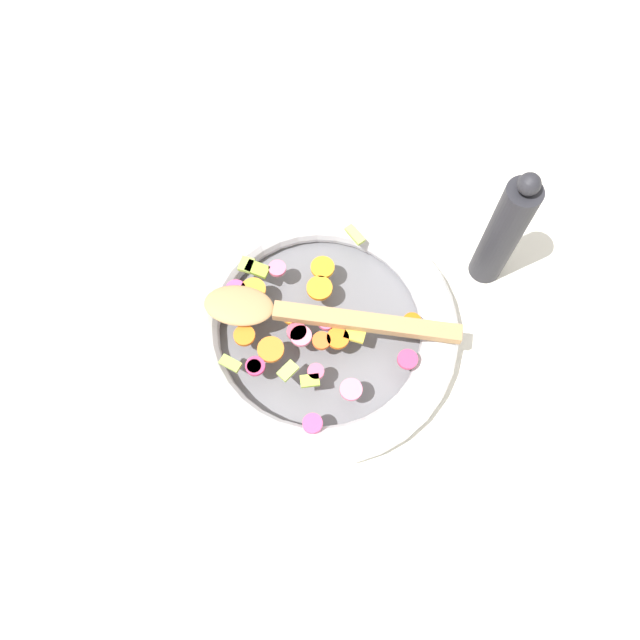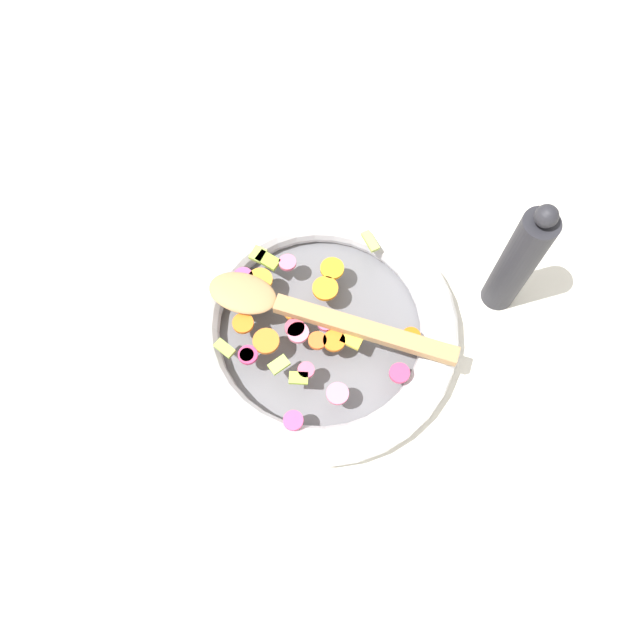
# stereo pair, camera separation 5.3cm
# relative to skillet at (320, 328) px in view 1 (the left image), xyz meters

# --- Properties ---
(ground_plane) EXTENTS (4.00, 4.00, 0.00)m
(ground_plane) POSITION_rel_skillet_xyz_m (0.00, 0.00, -0.02)
(ground_plane) COLOR silver
(skillet) EXTENTS (0.37, 0.37, 0.05)m
(skillet) POSITION_rel_skillet_xyz_m (0.00, 0.00, 0.00)
(skillet) COLOR slate
(skillet) RESTS_ON ground_plane
(chopped_vegetables) EXTENTS (0.29, 0.28, 0.01)m
(chopped_vegetables) POSITION_rel_skillet_xyz_m (0.02, -0.02, 0.03)
(chopped_vegetables) COLOR orange
(chopped_vegetables) RESTS_ON skillet
(wooden_spoon) EXTENTS (0.11, 0.33, 0.01)m
(wooden_spoon) POSITION_rel_skillet_xyz_m (0.00, -0.02, 0.04)
(wooden_spoon) COLOR #A87F51
(wooden_spoon) RESTS_ON chopped_vegetables
(pepper_mill) EXTENTS (0.04, 0.04, 0.22)m
(pepper_mill) POSITION_rel_skillet_xyz_m (-0.17, 0.18, 0.08)
(pepper_mill) COLOR #232328
(pepper_mill) RESTS_ON ground_plane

